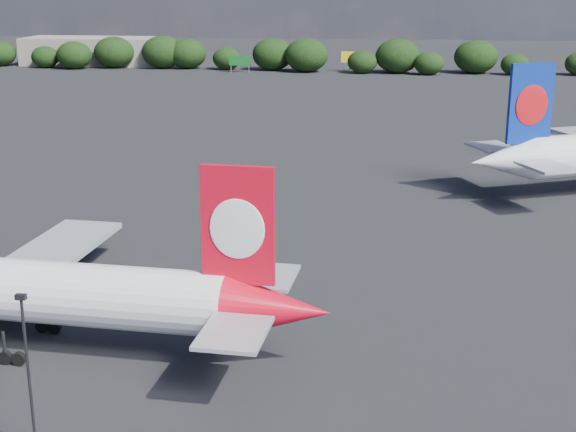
# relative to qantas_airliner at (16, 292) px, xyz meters

# --- Properties ---
(ground) EXTENTS (500.00, 500.00, 0.00)m
(ground) POSITION_rel_qantas_airliner_xyz_m (1.81, 55.56, -4.16)
(ground) COLOR black
(ground) RESTS_ON ground
(qantas_airliner) EXTENTS (41.87, 39.80, 13.67)m
(qantas_airliner) POSITION_rel_qantas_airliner_xyz_m (0.00, 0.00, 0.00)
(qantas_airliner) COLOR white
(qantas_airliner) RESTS_ON ground
(apron_lamp_post) EXTENTS (0.55, 0.30, 9.40)m
(apron_lamp_post) POSITION_rel_qantas_airliner_xyz_m (6.73, -12.68, 1.17)
(apron_lamp_post) COLOR black
(apron_lamp_post) RESTS_ON ground
(terminal_building) EXTENTS (42.00, 16.00, 8.00)m
(terminal_building) POSITION_rel_qantas_airliner_xyz_m (-63.19, 187.56, -0.16)
(terminal_building) COLOR gray
(terminal_building) RESTS_ON ground
(highway_sign) EXTENTS (6.00, 0.30, 4.50)m
(highway_sign) POSITION_rel_qantas_airliner_xyz_m (-16.19, 171.56, -1.03)
(highway_sign) COLOR #135F20
(highway_sign) RESTS_ON ground
(billboard_yellow) EXTENTS (5.00, 0.30, 5.50)m
(billboard_yellow) POSITION_rel_qantas_airliner_xyz_m (13.81, 177.56, -0.29)
(billboard_yellow) COLOR yellow
(billboard_yellow) RESTS_ON ground
(horizon_treeline) EXTENTS (209.01, 15.68, 9.30)m
(horizon_treeline) POSITION_rel_qantas_airliner_xyz_m (1.73, 176.77, -0.06)
(horizon_treeline) COLOR black
(horizon_treeline) RESTS_ON ground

